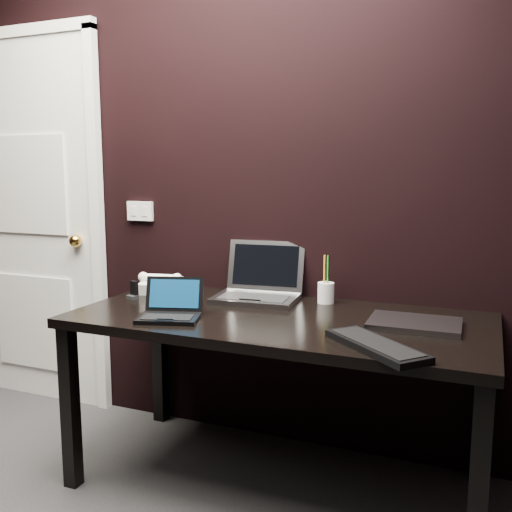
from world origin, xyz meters
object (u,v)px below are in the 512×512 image
at_px(ext_keyboard, 376,345).
at_px(desk_phone, 161,285).
at_px(silver_laptop, 258,289).
at_px(netbook, 170,311).
at_px(mobile_phone, 134,292).
at_px(door, 32,221).
at_px(pen_cup, 326,292).
at_px(closed_laptop, 415,324).
at_px(desk, 278,334).

xyz_separation_m(ext_keyboard, desk_phone, (-1.14, 0.48, 0.03)).
bearing_deg(silver_laptop, netbook, -114.17).
bearing_deg(netbook, mobile_phone, 144.91).
distance_m(door, mobile_phone, 1.02).
distance_m(silver_laptop, pen_cup, 0.31).
distance_m(closed_laptop, pen_cup, 0.49).
relative_size(silver_laptop, closed_laptop, 1.16).
height_order(netbook, pen_cup, pen_cup).
bearing_deg(door, netbook, -24.76).
height_order(desk, netbook, netbook).
relative_size(silver_laptop, ext_keyboard, 1.01).
xyz_separation_m(ext_keyboard, pen_cup, (-0.34, 0.58, 0.04)).
bearing_deg(door, closed_laptop, -8.58).
height_order(closed_laptop, mobile_phone, mobile_phone).
bearing_deg(door, silver_laptop, -5.14).
bearing_deg(silver_laptop, ext_keyboard, -39.59).
xyz_separation_m(netbook, pen_cup, (0.51, 0.50, 0.02)).
xyz_separation_m(silver_laptop, desk_phone, (-0.50, -0.05, -0.01)).
distance_m(ext_keyboard, mobile_phone, 1.23).
distance_m(ext_keyboard, pen_cup, 0.67).
distance_m(door, desk, 1.73).
relative_size(desk, desk_phone, 7.45).
height_order(desk_phone, pen_cup, pen_cup).
bearing_deg(pen_cup, desk_phone, -172.93).
distance_m(door, silver_laptop, 1.49).
xyz_separation_m(door, desk_phone, (0.96, -0.18, -0.26)).
height_order(desk, ext_keyboard, ext_keyboard).
bearing_deg(ext_keyboard, door, 162.50).
distance_m(door, ext_keyboard, 2.22).
height_order(silver_laptop, closed_laptop, silver_laptop).
relative_size(desk, closed_laptop, 4.88).
xyz_separation_m(netbook, closed_laptop, (0.93, 0.25, -0.02)).
bearing_deg(ext_keyboard, mobile_phone, 164.78).
relative_size(door, desk_phone, 9.38).
height_order(ext_keyboard, closed_laptop, ext_keyboard).
bearing_deg(mobile_phone, desk_phone, 73.87).
relative_size(door, ext_keyboard, 5.36).
distance_m(netbook, pen_cup, 0.71).
bearing_deg(desk, closed_laptop, 4.78).
height_order(door, pen_cup, door).
bearing_deg(closed_laptop, mobile_phone, -179.52).
bearing_deg(pen_cup, silver_laptop, -170.42).
height_order(closed_laptop, desk_phone, desk_phone).
relative_size(desk, mobile_phone, 20.33).
height_order(silver_laptop, pen_cup, silver_laptop).
bearing_deg(closed_laptop, pen_cup, 149.23).
distance_m(desk, desk_phone, 0.72).
distance_m(mobile_phone, pen_cup, 0.89).
bearing_deg(desk, mobile_phone, 177.30).
distance_m(netbook, desk_phone, 0.50).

